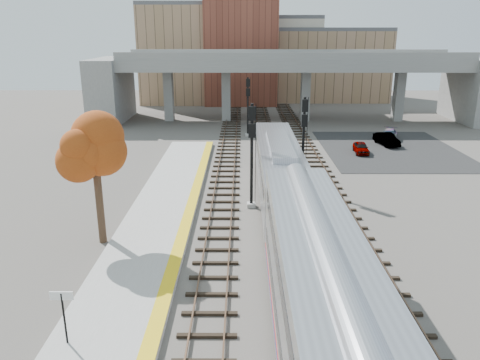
# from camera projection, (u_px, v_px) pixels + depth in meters

# --- Properties ---
(ground) EXTENTS (160.00, 160.00, 0.00)m
(ground) POSITION_uv_depth(u_px,v_px,m) (277.00, 286.00, 23.16)
(ground) COLOR #47423D
(ground) RESTS_ON ground
(platform) EXTENTS (4.50, 60.00, 0.35)m
(platform) POSITION_uv_depth(u_px,v_px,m) (131.00, 282.00, 23.14)
(platform) COLOR #9E9E99
(platform) RESTS_ON ground
(yellow_strip) EXTENTS (0.70, 60.00, 0.01)m
(yellow_strip) POSITION_uv_depth(u_px,v_px,m) (169.00, 279.00, 23.08)
(yellow_strip) COLOR yellow
(yellow_strip) RESTS_ON platform
(tracks) EXTENTS (10.70, 95.00, 0.25)m
(tracks) POSITION_uv_depth(u_px,v_px,m) (278.00, 198.00, 35.04)
(tracks) COLOR black
(tracks) RESTS_ON ground
(overpass) EXTENTS (54.00, 12.00, 9.50)m
(overpass) POSITION_uv_depth(u_px,v_px,m) (291.00, 78.00, 64.24)
(overpass) COLOR slate
(overpass) RESTS_ON ground
(buildings_far) EXTENTS (43.00, 21.00, 20.60)m
(buildings_far) POSITION_uv_depth(u_px,v_px,m) (259.00, 55.00, 84.18)
(buildings_far) COLOR #967357
(buildings_far) RESTS_ON ground
(parking_lot) EXTENTS (14.00, 18.00, 0.04)m
(parking_lot) POSITION_uv_depth(u_px,v_px,m) (390.00, 149.00, 49.77)
(parking_lot) COLOR black
(parking_lot) RESTS_ON ground
(locomotive) EXTENTS (3.02, 19.05, 4.10)m
(locomotive) POSITION_uv_depth(u_px,v_px,m) (279.00, 169.00, 34.74)
(locomotive) COLOR #A8AAB2
(locomotive) RESTS_ON ground
(signal_mast_near) EXTENTS (0.60, 0.64, 7.41)m
(signal_mast_near) POSITION_uv_depth(u_px,v_px,m) (252.00, 157.00, 32.32)
(signal_mast_near) COLOR #9E9E99
(signal_mast_near) RESTS_ON ground
(signal_mast_mid) EXTENTS (0.60, 0.64, 7.28)m
(signal_mast_mid) POSITION_uv_depth(u_px,v_px,m) (303.00, 144.00, 36.38)
(signal_mast_mid) COLOR #9E9E99
(signal_mast_mid) RESTS_ON ground
(signal_mast_far) EXTENTS (0.60, 0.64, 6.93)m
(signal_mast_far) POSITION_uv_depth(u_px,v_px,m) (248.00, 108.00, 55.06)
(signal_mast_far) COLOR #9E9E99
(signal_mast_far) RESTS_ON ground
(station_sign) EXTENTS (0.90, 0.08, 2.27)m
(station_sign) POSITION_uv_depth(u_px,v_px,m) (63.00, 307.00, 17.88)
(station_sign) COLOR black
(station_sign) RESTS_ON platform
(tree) EXTENTS (3.60, 3.60, 7.45)m
(tree) POSITION_uv_depth(u_px,v_px,m) (95.00, 152.00, 26.29)
(tree) COLOR #382619
(tree) RESTS_ON ground
(car_a) EXTENTS (1.58, 3.44, 1.14)m
(car_a) POSITION_uv_depth(u_px,v_px,m) (361.00, 148.00, 47.97)
(car_a) COLOR #99999E
(car_a) RESTS_ON parking_lot
(car_b) EXTENTS (2.13, 4.23, 1.33)m
(car_b) POSITION_uv_depth(u_px,v_px,m) (387.00, 139.00, 51.28)
(car_b) COLOR #99999E
(car_b) RESTS_ON parking_lot
(car_c) EXTENTS (3.00, 4.40, 1.18)m
(car_c) POSITION_uv_depth(u_px,v_px,m) (389.00, 135.00, 53.74)
(car_c) COLOR #99999E
(car_c) RESTS_ON parking_lot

